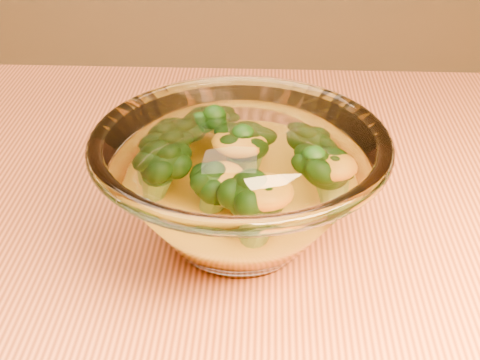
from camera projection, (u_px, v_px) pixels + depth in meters
The scene contains 3 objects.
glass_bowl at pixel (240, 185), 0.52m from camera, with size 0.23×0.23×0.10m.
cheese_sauce at pixel (240, 208), 0.53m from camera, with size 0.13×0.13×0.04m, color #FFAD15.
broccoli_heap at pixel (231, 167), 0.52m from camera, with size 0.16×0.14×0.06m.
Camera 1 is at (0.03, -0.39, 1.08)m, focal length 50.00 mm.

